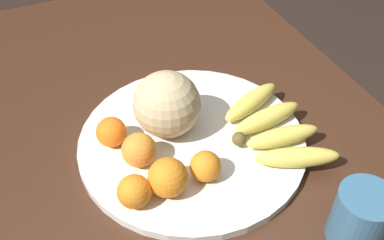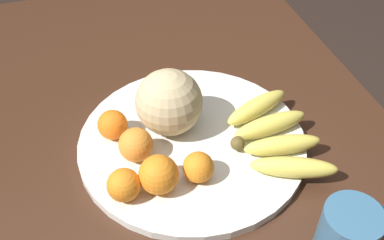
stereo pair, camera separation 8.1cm
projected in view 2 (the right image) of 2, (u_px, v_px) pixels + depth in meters
name	position (u px, v px, depth m)	size (l,w,h in m)	color
kitchen_table	(179.00, 184.00, 0.94)	(1.45, 0.93, 0.73)	#3D2316
fruit_bowl	(192.00, 141.00, 0.89)	(0.45, 0.45, 0.02)	white
melon	(167.00, 103.00, 0.87)	(0.13, 0.13, 0.13)	#C6B284
banana_bunch	(274.00, 135.00, 0.87)	(0.26, 0.18, 0.04)	brown
orange_front_left	(198.00, 167.00, 0.80)	(0.06, 0.06, 0.06)	orange
orange_front_right	(136.00, 145.00, 0.83)	(0.06, 0.06, 0.06)	orange
orange_mid_center	(124.00, 185.00, 0.76)	(0.06, 0.06, 0.06)	orange
orange_back_left	(159.00, 175.00, 0.77)	(0.07, 0.07, 0.07)	orange
orange_back_right	(113.00, 125.00, 0.87)	(0.06, 0.06, 0.06)	orange
ceramic_mug	(349.00, 234.00, 0.69)	(0.09, 0.13, 0.11)	#386689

